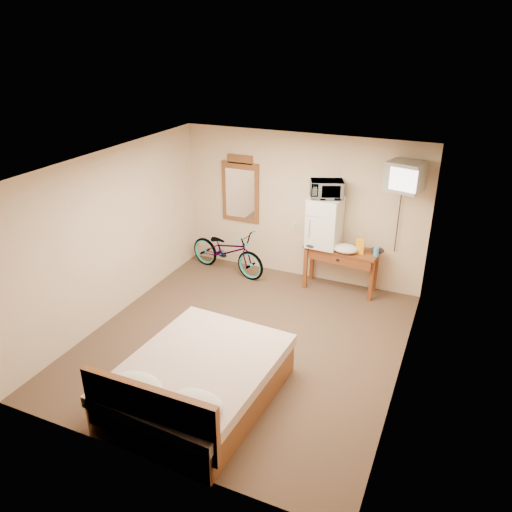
% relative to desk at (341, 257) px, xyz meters
% --- Properties ---
extents(room, '(4.60, 4.64, 2.50)m').
position_rel_desk_xyz_m(room, '(-0.81, -2.00, 0.64)').
color(room, '#432F21').
rests_on(room, ground).
extents(desk, '(1.23, 0.56, 0.75)m').
position_rel_desk_xyz_m(desk, '(0.00, 0.00, 0.00)').
color(desk, brown).
rests_on(desk, floor).
extents(mini_fridge, '(0.52, 0.51, 0.82)m').
position_rel_desk_xyz_m(mini_fridge, '(-0.31, 0.03, 0.54)').
color(mini_fridge, silver).
rests_on(mini_fridge, desk).
extents(microwave, '(0.59, 0.50, 0.28)m').
position_rel_desk_xyz_m(microwave, '(-0.31, 0.03, 1.09)').
color(microwave, silver).
rests_on(microwave, mini_fridge).
extents(snack_bag, '(0.13, 0.08, 0.25)m').
position_rel_desk_xyz_m(snack_bag, '(0.31, -0.05, 0.26)').
color(snack_bag, orange).
rests_on(snack_bag, desk).
extents(blue_cup, '(0.08, 0.08, 0.15)m').
position_rel_desk_xyz_m(blue_cup, '(0.56, -0.05, 0.21)').
color(blue_cup, '#3B8ACA').
rests_on(blue_cup, desk).
extents(cloth_cream, '(0.41, 0.32, 0.13)m').
position_rel_desk_xyz_m(cloth_cream, '(0.09, -0.10, 0.20)').
color(cloth_cream, beige).
rests_on(cloth_cream, desk).
extents(cloth_dark_a, '(0.24, 0.18, 0.09)m').
position_rel_desk_xyz_m(cloth_dark_a, '(-0.46, -0.13, 0.18)').
color(cloth_dark_a, black).
rests_on(cloth_dark_a, desk).
extents(cloth_dark_b, '(0.21, 0.17, 0.10)m').
position_rel_desk_xyz_m(cloth_dark_b, '(0.56, 0.07, 0.18)').
color(cloth_dark_b, black).
rests_on(cloth_dark_b, desk).
extents(crt_television, '(0.59, 0.64, 0.43)m').
position_rel_desk_xyz_m(crt_television, '(0.85, 0.02, 1.43)').
color(crt_television, black).
rests_on(crt_television, room).
extents(wall_mirror, '(0.70, 0.04, 1.18)m').
position_rel_desk_xyz_m(wall_mirror, '(-1.92, 0.27, 0.82)').
color(wall_mirror, brown).
rests_on(wall_mirror, room).
extents(bicycle, '(1.64, 0.85, 0.82)m').
position_rel_desk_xyz_m(bicycle, '(-2.01, -0.12, -0.20)').
color(bicycle, black).
rests_on(bicycle, floor).
extents(bed, '(1.68, 2.16, 0.90)m').
position_rel_desk_xyz_m(bed, '(-0.78, -3.38, -0.32)').
color(bed, brown).
rests_on(bed, floor).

